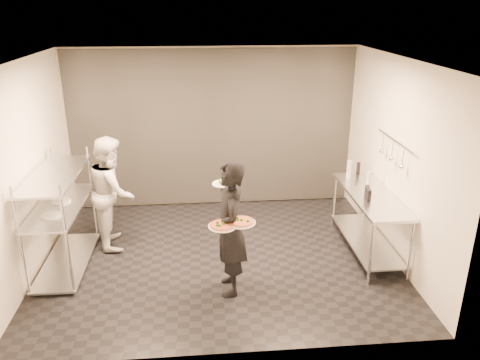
{
  "coord_description": "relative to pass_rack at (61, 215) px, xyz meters",
  "views": [
    {
      "loc": [
        -0.24,
        -5.96,
        3.48
      ],
      "look_at": [
        0.32,
        0.24,
        1.1
      ],
      "focal_mm": 35.0,
      "sensor_mm": 36.0,
      "label": 1
    }
  ],
  "objects": [
    {
      "name": "pass_rack",
      "position": [
        0.0,
        0.0,
        0.0
      ],
      "size": [
        0.6,
        1.6,
        1.5
      ],
      "color": "silver",
      "rests_on": "ground"
    },
    {
      "name": "bottle_clear",
      "position": [
        4.4,
        0.33,
        0.26
      ],
      "size": [
        0.06,
        0.06,
        0.21
      ],
      "primitive_type": "cylinder",
      "color": "#919D90",
      "rests_on": "prep_counter"
    },
    {
      "name": "salad_plate",
      "position": [
        2.2,
        -0.48,
        0.59
      ],
      "size": [
        0.29,
        0.29,
        0.07
      ],
      "color": "silver",
      "rests_on": "waiter"
    },
    {
      "name": "waiter",
      "position": [
        2.25,
        -0.82,
        0.1
      ],
      "size": [
        0.44,
        0.65,
        1.74
      ],
      "primitive_type": "imported",
      "rotation": [
        0.0,
        0.0,
        -1.54
      ],
      "color": "black",
      "rests_on": "ground"
    },
    {
      "name": "pizza_plate_near",
      "position": [
        2.15,
        -1.07,
        0.28
      ],
      "size": [
        0.34,
        0.34,
        0.05
      ],
      "color": "silver",
      "rests_on": "waiter"
    },
    {
      "name": "utensil_rail",
      "position": [
        4.58,
        0.0,
        0.78
      ],
      "size": [
        0.07,
        1.2,
        0.31
      ],
      "color": "silver",
      "rests_on": "room_shell"
    },
    {
      "name": "bottle_dark",
      "position": [
        4.4,
        0.8,
        0.25
      ],
      "size": [
        0.06,
        0.06,
        0.2
      ],
      "primitive_type": "cylinder",
      "color": "black",
      "rests_on": "prep_counter"
    },
    {
      "name": "pizza_plate_far",
      "position": [
        2.37,
        -1.04,
        0.3
      ],
      "size": [
        0.34,
        0.34,
        0.05
      ],
      "color": "silver",
      "rests_on": "waiter"
    },
    {
      "name": "chef",
      "position": [
        0.6,
        0.6,
        0.07
      ],
      "size": [
        0.76,
        0.91,
        1.68
      ],
      "primitive_type": "imported",
      "rotation": [
        0.0,
        0.0,
        1.73
      ],
      "color": "silver",
      "rests_on": "ground"
    },
    {
      "name": "prep_counter",
      "position": [
        4.33,
        0.0,
        -0.14
      ],
      "size": [
        0.6,
        1.8,
        0.92
      ],
      "color": "silver",
      "rests_on": "ground"
    },
    {
      "name": "bottle_green",
      "position": [
        4.22,
        0.69,
        0.29
      ],
      "size": [
        0.08,
        0.08,
        0.27
      ],
      "primitive_type": "cylinder",
      "color": "#919D90",
      "rests_on": "prep_counter"
    },
    {
      "name": "room_shell",
      "position": [
        2.15,
        1.18,
        0.63
      ],
      "size": [
        5.0,
        4.0,
        2.8
      ],
      "color": "black",
      "rests_on": "ground"
    },
    {
      "name": "pos_monitor",
      "position": [
        4.21,
        -0.18,
        0.23
      ],
      "size": [
        0.08,
        0.24,
        0.17
      ],
      "primitive_type": "cube",
      "rotation": [
        0.0,
        0.0,
        -0.15
      ],
      "color": "black",
      "rests_on": "prep_counter"
    }
  ]
}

